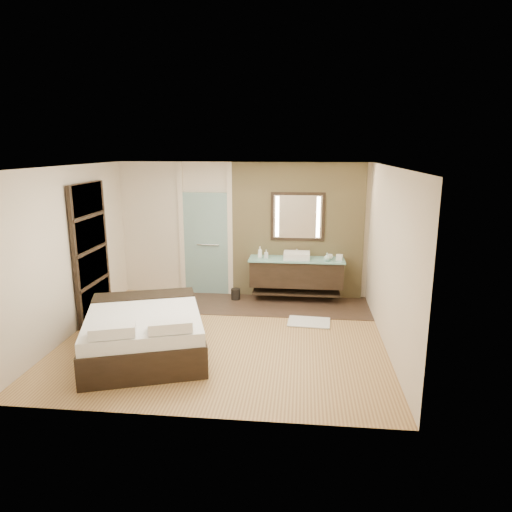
# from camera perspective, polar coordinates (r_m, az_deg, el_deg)

# --- Properties ---
(floor) EXTENTS (5.00, 5.00, 0.00)m
(floor) POSITION_cam_1_polar(r_m,az_deg,el_deg) (7.47, -3.89, -10.08)
(floor) COLOR #8F613C
(floor) RESTS_ON ground
(tile_strip) EXTENTS (3.80, 1.30, 0.01)m
(tile_strip) POSITION_cam_1_polar(r_m,az_deg,el_deg) (8.88, 1.71, -6.12)
(tile_strip) COLOR #34271C
(tile_strip) RESTS_ON floor
(stone_wall) EXTENTS (2.60, 0.08, 2.70)m
(stone_wall) POSITION_cam_1_polar(r_m,az_deg,el_deg) (9.10, 5.20, 3.09)
(stone_wall) COLOR tan
(stone_wall) RESTS_ON floor
(vanity) EXTENTS (1.85, 0.55, 0.88)m
(vanity) POSITION_cam_1_polar(r_m,az_deg,el_deg) (8.99, 5.07, -2.08)
(vanity) COLOR black
(vanity) RESTS_ON stone_wall
(mirror_unit) EXTENTS (1.06, 0.04, 0.96)m
(mirror_unit) POSITION_cam_1_polar(r_m,az_deg,el_deg) (9.00, 5.23, 4.91)
(mirror_unit) COLOR black
(mirror_unit) RESTS_ON stone_wall
(frosted_door) EXTENTS (1.10, 0.12, 2.70)m
(frosted_door) POSITION_cam_1_polar(r_m,az_deg,el_deg) (9.34, -6.26, 2.04)
(frosted_door) COLOR silver
(frosted_door) RESTS_ON floor
(shoji_partition) EXTENTS (0.06, 1.20, 2.40)m
(shoji_partition) POSITION_cam_1_polar(r_m,az_deg,el_deg) (8.38, -19.89, 0.46)
(shoji_partition) COLOR black
(shoji_partition) RESTS_ON floor
(bed) EXTENTS (2.20, 2.46, 0.79)m
(bed) POSITION_cam_1_polar(r_m,az_deg,el_deg) (7.01, -13.77, -9.18)
(bed) COLOR black
(bed) RESTS_ON floor
(bath_mat) EXTENTS (0.75, 0.55, 0.02)m
(bath_mat) POSITION_cam_1_polar(r_m,az_deg,el_deg) (8.06, 6.63, -8.19)
(bath_mat) COLOR silver
(bath_mat) RESTS_ON floor
(waste_bin) EXTENTS (0.24, 0.24, 0.23)m
(waste_bin) POSITION_cam_1_polar(r_m,az_deg,el_deg) (9.15, -2.56, -4.80)
(waste_bin) COLOR black
(waste_bin) RESTS_ON floor
(tissue_box) EXTENTS (0.14, 0.14, 0.10)m
(tissue_box) POSITION_cam_1_polar(r_m,az_deg,el_deg) (8.91, 10.39, -0.16)
(tissue_box) COLOR white
(tissue_box) RESTS_ON vanity
(soap_bottle_a) EXTENTS (0.10, 0.10, 0.23)m
(soap_bottle_a) POSITION_cam_1_polar(r_m,az_deg,el_deg) (8.90, 0.50, 0.47)
(soap_bottle_a) COLOR white
(soap_bottle_a) RESTS_ON vanity
(soap_bottle_b) EXTENTS (0.08, 0.08, 0.16)m
(soap_bottle_b) POSITION_cam_1_polar(r_m,az_deg,el_deg) (8.91, 1.28, 0.26)
(soap_bottle_b) COLOR #B2B2B2
(soap_bottle_b) RESTS_ON vanity
(soap_bottle_c) EXTENTS (0.16, 0.16, 0.16)m
(soap_bottle_c) POSITION_cam_1_polar(r_m,az_deg,el_deg) (8.78, 8.88, -0.11)
(soap_bottle_c) COLOR #A6D0CA
(soap_bottle_c) RESTS_ON vanity
(cup) EXTENTS (0.13, 0.13, 0.10)m
(cup) POSITION_cam_1_polar(r_m,az_deg,el_deg) (8.91, 9.16, -0.11)
(cup) COLOR white
(cup) RESTS_ON vanity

